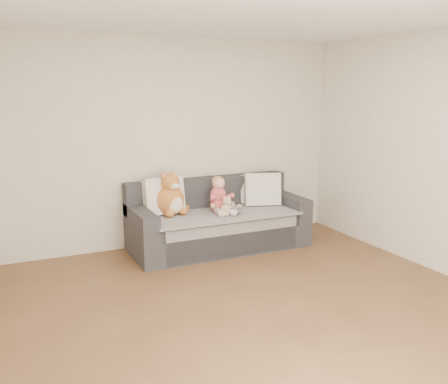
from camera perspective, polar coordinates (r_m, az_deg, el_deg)
name	(u,v)px	position (r m, az deg, el deg)	size (l,w,h in m)	color
room_shell	(251,166)	(4.48, 3.05, 3.00)	(5.00, 5.00, 5.00)	brown
sofa	(218,223)	(6.31, -0.73, -3.60)	(2.20, 0.94, 0.85)	#2A2A2F
cushion_left	(164,196)	(6.12, -6.90, -0.43)	(0.51, 0.26, 0.47)	silver
cushion_right_back	(256,189)	(6.67, 3.71, 0.34)	(0.45, 0.34, 0.39)	silver
cushion_right_front	(263,189)	(6.55, 4.43, 0.32)	(0.51, 0.35, 0.44)	silver
toddler	(219,197)	(6.18, -0.53, -0.57)	(0.32, 0.46, 0.45)	#D1495F
plush_cat	(170,197)	(6.09, -6.17, -0.62)	(0.46, 0.44, 0.57)	#B55B28
teddy_bear	(227,207)	(6.03, 0.34, -1.76)	(0.19, 0.15, 0.24)	tan
plush_cow	(237,209)	(6.09, 1.44, -1.95)	(0.13, 0.19, 0.15)	white
sippy_cup	(230,210)	(6.04, 0.71, -2.06)	(0.11, 0.08, 0.13)	purple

